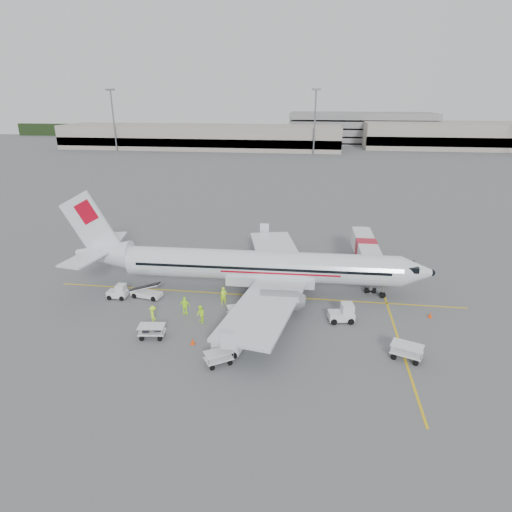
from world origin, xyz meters
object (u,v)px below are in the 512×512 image
object	(u,v)px
jet_bridge	(365,257)
tug_mid	(227,343)
aircraft	(262,247)
tug_fore	(341,313)
tug_aft	(117,291)
belt_loader	(146,287)

from	to	relation	value
jet_bridge	tug_mid	size ratio (longest dim) A/B	6.50
tug_mid	aircraft	bearing A→B (deg)	94.06
tug_fore	tug_aft	xyz separation A→B (m)	(-23.32, 1.83, -0.14)
tug_fore	tug_mid	distance (m)	11.76
aircraft	tug_aft	xyz separation A→B (m)	(-14.98, -3.55, -4.51)
jet_bridge	tug_aft	bearing A→B (deg)	-159.75
jet_bridge	belt_loader	xyz separation A→B (m)	(-23.62, -10.03, -0.90)
aircraft	belt_loader	distance (m)	12.98
jet_bridge	tug_aft	xyz separation A→B (m)	(-26.65, -10.61, -1.28)
belt_loader	tug_aft	distance (m)	3.11
belt_loader	jet_bridge	bearing A→B (deg)	33.70
belt_loader	tug_fore	bearing A→B (deg)	3.92
aircraft	belt_loader	xyz separation A→B (m)	(-11.95, -2.96, -4.14)
tug_fore	jet_bridge	bearing A→B (deg)	64.97
tug_mid	jet_bridge	bearing A→B (deg)	66.17
belt_loader	tug_fore	world-z (taller)	belt_loader
tug_mid	tug_aft	world-z (taller)	tug_mid
tug_fore	tug_mid	xyz separation A→B (m)	(-9.70, -6.65, 0.01)
belt_loader	tug_fore	size ratio (longest dim) A/B	1.80
jet_bridge	belt_loader	distance (m)	25.68
aircraft	tug_mid	world-z (taller)	aircraft
tug_mid	belt_loader	bearing A→B (deg)	149.93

